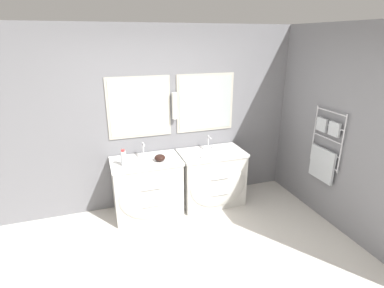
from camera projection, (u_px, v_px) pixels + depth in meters
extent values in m
plane|color=silver|center=(199.00, 285.00, 3.09)|extent=(16.00, 16.00, 0.00)
cube|color=slate|center=(156.00, 120.00, 4.31)|extent=(5.79, 0.06, 2.60)
cube|color=#BCB7A8|center=(139.00, 108.00, 4.14)|extent=(0.88, 0.02, 0.86)
cube|color=#B2BCBA|center=(139.00, 108.00, 4.13)|extent=(0.81, 0.01, 0.79)
cube|color=#BCB7A8|center=(205.00, 103.00, 4.43)|extent=(0.88, 0.02, 0.86)
cube|color=#B2BCBA|center=(206.00, 103.00, 4.42)|extent=(0.81, 0.01, 0.79)
cylinder|color=white|center=(174.00, 106.00, 4.24)|extent=(0.07, 0.07, 0.38)
cube|color=silver|center=(174.00, 105.00, 4.29)|extent=(0.05, 0.02, 0.08)
cube|color=slate|center=(327.00, 125.00, 4.02)|extent=(0.06, 3.74, 2.60)
cylinder|color=silver|center=(342.00, 145.00, 3.73)|extent=(0.02, 0.02, 0.78)
cylinder|color=silver|center=(314.00, 133.00, 4.19)|extent=(0.02, 0.02, 0.78)
cylinder|color=silver|center=(332.00, 112.00, 3.84)|extent=(0.02, 0.51, 0.02)
cylinder|color=silver|center=(329.00, 125.00, 3.90)|extent=(0.02, 0.51, 0.02)
cylinder|color=silver|center=(327.00, 138.00, 3.96)|extent=(0.02, 0.51, 0.02)
cylinder|color=silver|center=(325.00, 151.00, 4.02)|extent=(0.02, 0.51, 0.02)
cylinder|color=silver|center=(323.00, 163.00, 4.08)|extent=(0.02, 0.51, 0.02)
cube|color=#B7BCC1|center=(322.00, 164.00, 4.08)|extent=(0.04, 0.43, 0.45)
cube|color=#B7BCC1|center=(334.00, 129.00, 3.80)|extent=(0.04, 0.17, 0.18)
cube|color=#B7BCC1|center=(322.00, 125.00, 4.00)|extent=(0.04, 0.17, 0.18)
cube|color=silver|center=(147.00, 188.00, 4.25)|extent=(0.93, 0.55, 0.79)
ellipsoid|color=silver|center=(151.00, 197.00, 4.01)|extent=(0.85, 0.12, 0.66)
cube|color=white|center=(146.00, 161.00, 4.11)|extent=(0.96, 0.57, 0.04)
ellipsoid|color=white|center=(146.00, 163.00, 4.09)|extent=(0.42, 0.37, 0.07)
cylinder|color=silver|center=(151.00, 189.00, 3.89)|extent=(0.26, 0.01, 0.01)
cylinder|color=silver|center=(152.00, 206.00, 3.98)|extent=(0.26, 0.01, 0.01)
cube|color=silver|center=(211.00, 178.00, 4.55)|extent=(0.93, 0.55, 0.79)
ellipsoid|color=silver|center=(218.00, 186.00, 4.30)|extent=(0.85, 0.12, 0.66)
cube|color=white|center=(212.00, 153.00, 4.41)|extent=(0.96, 0.57, 0.04)
ellipsoid|color=white|center=(212.00, 155.00, 4.39)|extent=(0.42, 0.37, 0.07)
cylinder|color=silver|center=(221.00, 179.00, 4.19)|extent=(0.26, 0.01, 0.01)
cylinder|color=silver|center=(220.00, 195.00, 4.27)|extent=(0.26, 0.01, 0.01)
cylinder|color=silver|center=(143.00, 149.00, 4.21)|extent=(0.02, 0.02, 0.20)
cylinder|color=silver|center=(144.00, 145.00, 4.13)|extent=(0.02, 0.11, 0.02)
cylinder|color=silver|center=(139.00, 155.00, 4.21)|extent=(0.03, 0.03, 0.04)
cylinder|color=silver|center=(149.00, 154.00, 4.26)|extent=(0.03, 0.03, 0.04)
cylinder|color=silver|center=(208.00, 142.00, 4.50)|extent=(0.02, 0.02, 0.20)
cylinder|color=silver|center=(210.00, 137.00, 4.42)|extent=(0.02, 0.11, 0.02)
cylinder|color=silver|center=(204.00, 148.00, 4.51)|extent=(0.03, 0.03, 0.04)
cylinder|color=silver|center=(212.00, 147.00, 4.55)|extent=(0.03, 0.03, 0.04)
cylinder|color=silver|center=(124.00, 158.00, 3.90)|extent=(0.07, 0.07, 0.20)
cylinder|color=red|center=(123.00, 151.00, 3.86)|extent=(0.05, 0.05, 0.02)
ellipsoid|color=black|center=(160.00, 158.00, 4.07)|extent=(0.15, 0.15, 0.09)
cube|color=white|center=(204.00, 157.00, 4.19)|extent=(0.11, 0.08, 0.02)
ellipsoid|color=#F2E5CC|center=(204.00, 155.00, 4.18)|extent=(0.06, 0.05, 0.02)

